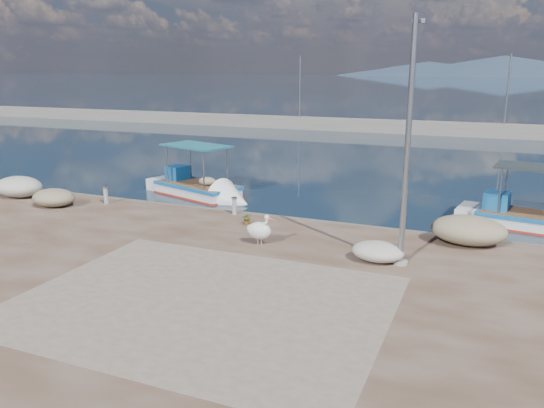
{
  "coord_description": "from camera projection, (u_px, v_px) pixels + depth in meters",
  "views": [
    {
      "loc": [
        7.24,
        -13.48,
        6.04
      ],
      "look_at": [
        0.0,
        3.8,
        1.3
      ],
      "focal_mm": 35.0,
      "sensor_mm": 36.0,
      "label": 1
    }
  ],
  "objects": [
    {
      "name": "bollard_near",
      "position": [
        234.0,
        205.0,
        20.87
      ],
      "size": [
        0.23,
        0.23,
        0.7
      ],
      "color": "gray",
      "rests_on": "quay"
    },
    {
      "name": "potted_plant",
      "position": [
        247.0,
        219.0,
        19.53
      ],
      "size": [
        0.49,
        0.46,
        0.43
      ],
      "primitive_type": "imported",
      "rotation": [
        0.0,
        0.0,
        0.37
      ],
      "color": "#33722D",
      "rests_on": "quay"
    },
    {
      "name": "breakwater",
      "position": [
        415.0,
        127.0,
        51.87
      ],
      "size": [
        120.0,
        2.2,
        7.5
      ],
      "color": "gray",
      "rests_on": "ground"
    },
    {
      "name": "mountains",
      "position": [
        498.0,
        67.0,
        593.49
      ],
      "size": [
        370.0,
        280.0,
        22.0
      ],
      "color": "#28384C",
      "rests_on": "ground"
    },
    {
      "name": "quay",
      "position": [
        87.0,
        362.0,
        10.82
      ],
      "size": [
        44.0,
        22.0,
        0.5
      ],
      "primitive_type": "cube",
      "color": "#45321E",
      "rests_on": "ground"
    },
    {
      "name": "boat_left",
      "position": [
        197.0,
        191.0,
        26.34
      ],
      "size": [
        6.42,
        3.81,
        2.94
      ],
      "rotation": [
        0.0,
        0.0,
        -0.32
      ],
      "color": "white",
      "rests_on": "ground"
    },
    {
      "name": "net_pile_d",
      "position": [
        378.0,
        252.0,
        15.78
      ],
      "size": [
        1.57,
        1.18,
        0.59
      ],
      "primitive_type": "ellipsoid",
      "color": "beige",
      "rests_on": "quay"
    },
    {
      "name": "bollard_far",
      "position": [
        106.0,
        194.0,
        22.56
      ],
      "size": [
        0.25,
        0.25,
        0.76
      ],
      "color": "gray",
      "rests_on": "quay"
    },
    {
      "name": "boat_right",
      "position": [
        534.0,
        223.0,
        20.81
      ],
      "size": [
        6.2,
        2.84,
        2.87
      ],
      "rotation": [
        0.0,
        0.0,
        -0.15
      ],
      "color": "white",
      "rests_on": "ground"
    },
    {
      "name": "quay_patch",
      "position": [
        203.0,
        301.0,
        13.07
      ],
      "size": [
        9.0,
        7.0,
        0.01
      ],
      "primitive_type": "cube",
      "color": "gray",
      "rests_on": "quay"
    },
    {
      "name": "ground",
      "position": [
        224.0,
        273.0,
        16.25
      ],
      "size": [
        1400.0,
        1400.0,
        0.0
      ],
      "primitive_type": "plane",
      "color": "#162635",
      "rests_on": "ground"
    },
    {
      "name": "net_pile_a",
      "position": [
        19.0,
        187.0,
        23.79
      ],
      "size": [
        2.26,
        1.64,
        0.92
      ],
      "primitive_type": "ellipsoid",
      "color": "beige",
      "rests_on": "quay"
    },
    {
      "name": "lamp_post",
      "position": [
        407.0,
        153.0,
        14.82
      ],
      "size": [
        0.44,
        0.96,
        7.0
      ],
      "color": "gray",
      "rests_on": "quay"
    },
    {
      "name": "net_pile_b",
      "position": [
        54.0,
        197.0,
        22.18
      ],
      "size": [
        1.88,
        1.46,
        0.73
      ],
      "primitive_type": "ellipsoid",
      "color": "tan",
      "rests_on": "quay"
    },
    {
      "name": "net_pile_c",
      "position": [
        468.0,
        230.0,
        17.29
      ],
      "size": [
        2.41,
        1.72,
        0.95
      ],
      "primitive_type": "ellipsoid",
      "color": "tan",
      "rests_on": "quay"
    },
    {
      "name": "pelican",
      "position": [
        260.0,
        230.0,
        17.2
      ],
      "size": [
        1.11,
        0.65,
        1.06
      ],
      "rotation": [
        0.0,
        0.0,
        -0.2
      ],
      "color": "tan",
      "rests_on": "quay"
    }
  ]
}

